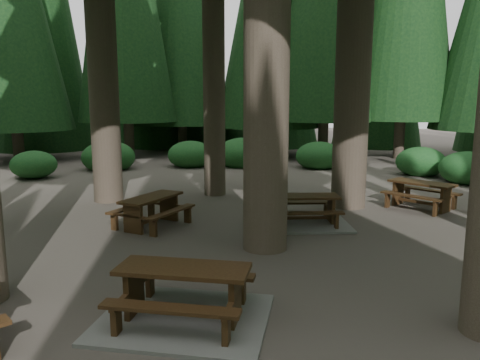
% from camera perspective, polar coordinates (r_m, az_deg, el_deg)
% --- Properties ---
extents(ground, '(80.00, 80.00, 0.00)m').
position_cam_1_polar(ground, '(9.08, -2.19, -8.33)').
color(ground, '#4B433D').
rests_on(ground, ground).
extents(picnic_table_a, '(2.21, 1.85, 0.73)m').
position_cam_1_polar(picnic_table_a, '(6.26, -6.86, -14.65)').
color(picnic_table_a, gray).
rests_on(picnic_table_a, ground).
extents(picnic_table_b, '(1.66, 1.87, 0.69)m').
position_cam_1_polar(picnic_table_b, '(10.68, -10.71, -3.20)').
color(picnic_table_b, '#351F0F').
rests_on(picnic_table_b, ground).
extents(picnic_table_c, '(2.35, 2.11, 0.68)m').
position_cam_1_polar(picnic_table_c, '(10.81, 7.77, -4.26)').
color(picnic_table_c, gray).
rests_on(picnic_table_c, ground).
extents(picnic_table_d, '(2.08, 2.00, 0.70)m').
position_cam_1_polar(picnic_table_d, '(13.11, 21.23, -1.25)').
color(picnic_table_d, '#351F0F').
rests_on(picnic_table_d, ground).
extents(shrub_ring, '(23.86, 24.64, 1.49)m').
position_cam_1_polar(shrub_ring, '(9.54, 3.04, -4.95)').
color(shrub_ring, '#1D5625').
rests_on(shrub_ring, ground).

